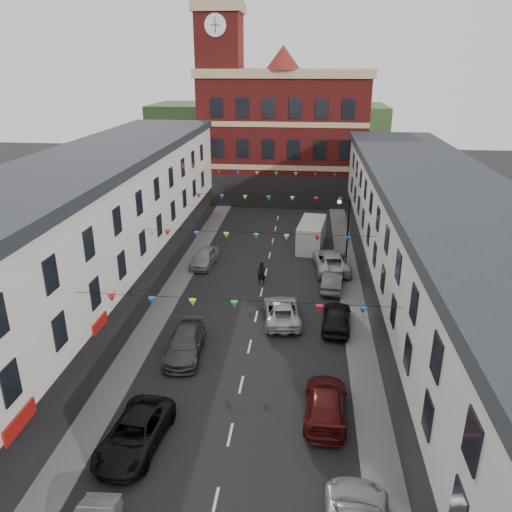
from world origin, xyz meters
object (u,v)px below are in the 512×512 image
at_px(car_left_d, 185,344).
at_px(car_left_e, 204,258).
at_px(car_left_c, 135,434).
at_px(moving_car, 282,311).
at_px(street_lamp, 345,224).
at_px(car_right_e, 333,280).
at_px(car_right_c, 326,403).
at_px(car_right_f, 331,261).
at_px(pedestrian, 262,273).
at_px(white_van, 311,235).
at_px(car_right_d, 337,317).

xyz_separation_m(car_left_d, car_left_e, (-1.72, 14.25, 0.01)).
distance_m(car_left_c, moving_car, 14.20).
distance_m(street_lamp, car_right_e, 5.83).
bearing_deg(car_right_c, car_left_c, 21.85).
distance_m(car_left_d, car_right_f, 17.13).
distance_m(street_lamp, car_right_f, 3.38).
bearing_deg(car_left_d, car_right_c, -33.13).
relative_size(car_right_f, pedestrian, 3.13).
bearing_deg(street_lamp, moving_car, -114.61).
relative_size(car_left_c, white_van, 0.89).
bearing_deg(car_right_f, car_right_e, 84.84).
distance_m(car_right_e, white_van, 9.52).
xyz_separation_m(car_right_d, moving_car, (-3.70, 0.64, -0.07)).
height_order(car_right_f, pedestrian, pedestrian).
bearing_deg(car_left_d, car_right_d, 21.69).
distance_m(car_right_d, moving_car, 3.76).
xyz_separation_m(moving_car, pedestrian, (-1.94, 5.88, 0.24)).
height_order(car_left_d, pedestrian, pedestrian).
xyz_separation_m(car_left_c, car_right_e, (9.74, 18.46, 0.00)).
bearing_deg(pedestrian, car_right_d, -38.60).
distance_m(moving_car, pedestrian, 6.20).
xyz_separation_m(car_right_c, pedestrian, (-4.69, 15.62, 0.20)).
distance_m(car_left_c, car_left_d, 7.92).
bearing_deg(moving_car, car_left_d, 34.60).
bearing_deg(car_left_e, car_right_c, -56.66).
xyz_separation_m(car_left_d, pedestrian, (3.64, 10.83, 0.22)).
xyz_separation_m(car_right_c, car_right_d, (0.95, 9.10, 0.04)).
xyz_separation_m(car_right_f, pedestrian, (-5.64, -3.57, 0.12)).
xyz_separation_m(car_right_d, car_right_f, (0.00, 10.10, 0.04)).
relative_size(car_right_c, car_right_e, 1.18).
bearing_deg(car_left_e, white_van, 36.80).
bearing_deg(moving_car, car_right_f, -118.33).
relative_size(street_lamp, car_left_e, 1.39).
relative_size(car_right_e, white_van, 0.75).
bearing_deg(white_van, pedestrian, -106.54).
xyz_separation_m(car_right_e, pedestrian, (-5.64, 0.28, 0.23)).
xyz_separation_m(car_left_d, white_van, (7.58, 19.90, 0.55)).
bearing_deg(white_van, street_lamp, -52.12).
xyz_separation_m(car_left_c, car_left_d, (0.46, 7.91, 0.01)).
xyz_separation_m(car_left_d, moving_car, (5.58, 4.94, -0.02)).
bearing_deg(car_right_c, car_left_d, -27.59).
distance_m(car_left_d, car_right_c, 9.61).
bearing_deg(moving_car, pedestrian, -78.73).
bearing_deg(white_van, car_right_e, -72.77).
bearing_deg(car_left_c, car_left_e, 98.77).
distance_m(car_right_f, pedestrian, 6.68).
relative_size(street_lamp, white_van, 1.03).
height_order(street_lamp, car_left_d, street_lamp).
height_order(street_lamp, car_left_c, street_lamp).
relative_size(car_left_c, car_right_e, 1.18).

